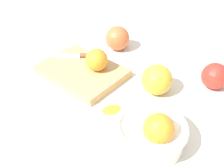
{
  "coord_description": "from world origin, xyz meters",
  "views": [
    {
      "loc": [
        -0.34,
        0.44,
        0.47
      ],
      "look_at": [
        0.02,
        0.02,
        0.04
      ],
      "focal_mm": 42.51,
      "sensor_mm": 36.0,
      "label": 1
    }
  ],
  "objects_px": {
    "apple_front_right": "(117,38)",
    "apple_front_left_2": "(157,80)",
    "apple_front_left": "(215,76)",
    "knife": "(77,56)",
    "bowl": "(151,132)",
    "cutting_board": "(81,72)",
    "orange_on_board": "(97,60)"
  },
  "relations": [
    {
      "from": "cutting_board",
      "to": "knife",
      "type": "xyz_separation_m",
      "value": [
        0.06,
        -0.04,
        0.02
      ]
    },
    {
      "from": "bowl",
      "to": "apple_front_left",
      "type": "relative_size",
      "value": 2.16
    },
    {
      "from": "apple_front_right",
      "to": "apple_front_left_2",
      "type": "bearing_deg",
      "value": 153.5
    },
    {
      "from": "apple_front_left",
      "to": "apple_front_left_2",
      "type": "bearing_deg",
      "value": 47.68
    },
    {
      "from": "knife",
      "to": "cutting_board",
      "type": "bearing_deg",
      "value": 145.07
    },
    {
      "from": "apple_front_right",
      "to": "apple_front_left",
      "type": "relative_size",
      "value": 1.11
    },
    {
      "from": "bowl",
      "to": "cutting_board",
      "type": "relative_size",
      "value": 0.67
    },
    {
      "from": "bowl",
      "to": "apple_front_left_2",
      "type": "distance_m",
      "value": 0.19
    },
    {
      "from": "bowl",
      "to": "apple_front_right",
      "type": "distance_m",
      "value": 0.42
    },
    {
      "from": "apple_front_left",
      "to": "apple_front_left_2",
      "type": "xyz_separation_m",
      "value": [
        0.11,
        0.12,
        0.0
      ]
    },
    {
      "from": "cutting_board",
      "to": "apple_front_right",
      "type": "distance_m",
      "value": 0.19
    },
    {
      "from": "cutting_board",
      "to": "bowl",
      "type": "bearing_deg",
      "value": 163.9
    },
    {
      "from": "apple_front_right",
      "to": "apple_front_left",
      "type": "height_order",
      "value": "apple_front_right"
    },
    {
      "from": "apple_front_left",
      "to": "knife",
      "type": "bearing_deg",
      "value": 22.77
    },
    {
      "from": "apple_front_right",
      "to": "apple_front_left_2",
      "type": "distance_m",
      "value": 0.26
    },
    {
      "from": "cutting_board",
      "to": "apple_front_left_2",
      "type": "relative_size",
      "value": 2.9
    },
    {
      "from": "orange_on_board",
      "to": "knife",
      "type": "height_order",
      "value": "orange_on_board"
    },
    {
      "from": "knife",
      "to": "apple_front_right",
      "type": "xyz_separation_m",
      "value": [
        -0.04,
        -0.15,
        0.01
      ]
    },
    {
      "from": "orange_on_board",
      "to": "apple_front_left",
      "type": "relative_size",
      "value": 0.87
    },
    {
      "from": "cutting_board",
      "to": "apple_front_left",
      "type": "height_order",
      "value": "apple_front_left"
    },
    {
      "from": "orange_on_board",
      "to": "apple_front_left_2",
      "type": "relative_size",
      "value": 0.78
    },
    {
      "from": "bowl",
      "to": "knife",
      "type": "relative_size",
      "value": 1.17
    },
    {
      "from": "cutting_board",
      "to": "apple_front_left_2",
      "type": "bearing_deg",
      "value": -160.49
    },
    {
      "from": "bowl",
      "to": "apple_front_right",
      "type": "relative_size",
      "value": 1.95
    },
    {
      "from": "apple_front_left_2",
      "to": "apple_front_right",
      "type": "bearing_deg",
      "value": -26.5
    },
    {
      "from": "bowl",
      "to": "orange_on_board",
      "type": "bearing_deg",
      "value": -23.72
    },
    {
      "from": "cutting_board",
      "to": "apple_front_right",
      "type": "bearing_deg",
      "value": -85.83
    },
    {
      "from": "apple_front_right",
      "to": "apple_front_left_2",
      "type": "xyz_separation_m",
      "value": [
        -0.23,
        0.11,
        0.0
      ]
    },
    {
      "from": "orange_on_board",
      "to": "apple_front_right",
      "type": "bearing_deg",
      "value": -71.73
    },
    {
      "from": "apple_front_right",
      "to": "orange_on_board",
      "type": "bearing_deg",
      "value": 108.27
    },
    {
      "from": "knife",
      "to": "apple_front_left_2",
      "type": "xyz_separation_m",
      "value": [
        -0.27,
        -0.04,
        0.01
      ]
    },
    {
      "from": "orange_on_board",
      "to": "apple_front_left_2",
      "type": "height_order",
      "value": "orange_on_board"
    }
  ]
}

